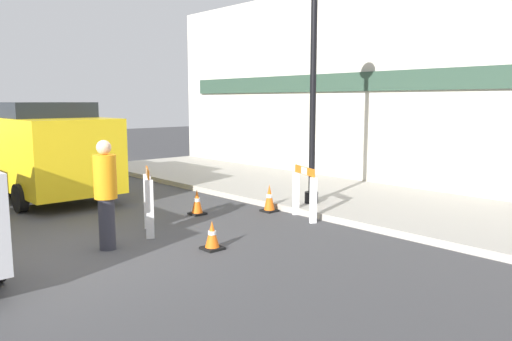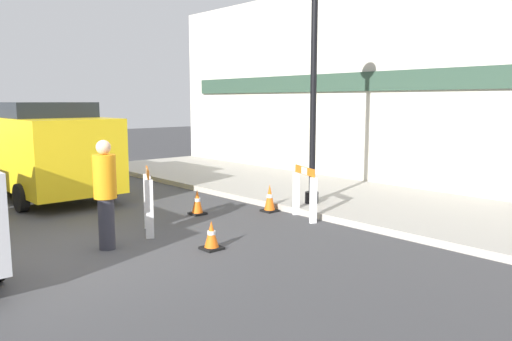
{
  "view_description": "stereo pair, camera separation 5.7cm",
  "coord_description": "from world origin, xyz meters",
  "views": [
    {
      "loc": [
        7.27,
        -2.76,
        2.31
      ],
      "look_at": [
        0.4,
        3.44,
        1.0
      ],
      "focal_mm": 35.0,
      "sensor_mm": 36.0,
      "label": 1
    },
    {
      "loc": [
        7.31,
        -2.72,
        2.31
      ],
      "look_at": [
        0.4,
        3.44,
        1.0
      ],
      "focal_mm": 35.0,
      "sensor_mm": 36.0,
      "label": 2
    }
  ],
  "objects": [
    {
      "name": "traffic_cone_1",
      "position": [
        -0.11,
        4.29,
        0.28
      ],
      "size": [
        0.3,
        0.3,
        0.58
      ],
      "color": "black",
      "rests_on": "ground_plane"
    },
    {
      "name": "person_worker",
      "position": [
        0.12,
        0.58,
        0.92
      ],
      "size": [
        0.39,
        0.39,
        1.71
      ],
      "rotation": [
        0.0,
        0.0,
        1.45
      ],
      "color": "#33333D",
      "rests_on": "ground_plane"
    },
    {
      "name": "work_van",
      "position": [
        -5.14,
        1.38,
        1.24
      ],
      "size": [
        5.2,
        2.13,
        2.26
      ],
      "color": "yellow",
      "rests_on": "ground_plane"
    },
    {
      "name": "sidewalk_slab",
      "position": [
        0.0,
        6.44,
        0.07
      ],
      "size": [
        18.0,
        3.89,
        0.13
      ],
      "color": "#ADA89E",
      "rests_on": "ground_plane"
    },
    {
      "name": "storefront_facade",
      "position": [
        0.0,
        8.46,
        2.75
      ],
      "size": [
        18.0,
        0.22,
        5.5
      ],
      "color": "beige",
      "rests_on": "ground_plane"
    },
    {
      "name": "ground_plane",
      "position": [
        0.0,
        0.0,
        0.0
      ],
      "size": [
        60.0,
        60.0,
        0.0
      ],
      "primitive_type": "plane",
      "color": "#424244"
    },
    {
      "name": "streetlamp_post",
      "position": [
        0.31,
        5.12,
        3.12
      ],
      "size": [
        0.44,
        0.44,
        4.61
      ],
      "color": "black",
      "rests_on": "sidewalk_slab"
    },
    {
      "name": "traffic_cone_2",
      "position": [
        1.23,
        1.78,
        0.22
      ],
      "size": [
        0.3,
        0.3,
        0.45
      ],
      "color": "black",
      "rests_on": "ground_plane"
    },
    {
      "name": "barricade_1",
      "position": [
        -0.27,
        1.54,
        0.6
      ],
      "size": [
        0.72,
        0.45,
        1.15
      ],
      "rotation": [
        0.0,
        0.0,
        5.81
      ],
      "color": "white",
      "rests_on": "ground_plane"
    },
    {
      "name": "traffic_cone_0",
      "position": [
        -0.9,
        3.0,
        0.25
      ],
      "size": [
        0.3,
        0.3,
        0.52
      ],
      "color": "black",
      "rests_on": "ground_plane"
    },
    {
      "name": "barricade_0",
      "position": [
        0.81,
        4.35,
        0.55
      ],
      "size": [
        0.81,
        0.42,
        1.03
      ],
      "rotation": [
        0.0,
        0.0,
        2.77
      ],
      "color": "white",
      "rests_on": "ground_plane"
    }
  ]
}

